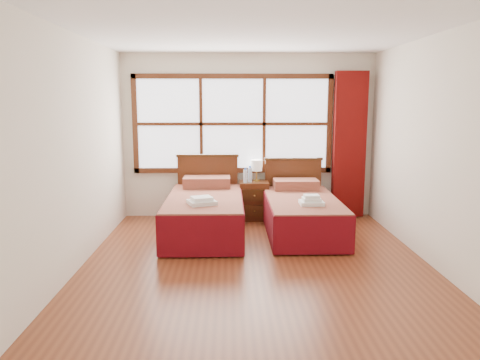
{
  "coord_description": "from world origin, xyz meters",
  "views": [
    {
      "loc": [
        -0.31,
        -5.25,
        1.87
      ],
      "look_at": [
        -0.17,
        0.7,
        0.85
      ],
      "focal_mm": 35.0,
      "sensor_mm": 36.0,
      "label": 1
    }
  ],
  "objects": [
    {
      "name": "bottle_near",
      "position": [
        -0.06,
        1.9,
        0.71
      ],
      "size": [
        0.06,
        0.06,
        0.23
      ],
      "color": "silver",
      "rests_on": "nightstand"
    },
    {
      "name": "curtain",
      "position": [
        1.6,
        2.11,
        1.17
      ],
      "size": [
        0.5,
        0.16,
        2.3
      ],
      "primitive_type": "cube",
      "color": "#630B09",
      "rests_on": "wall_back"
    },
    {
      "name": "wall_right",
      "position": [
        2.0,
        0.0,
        1.3
      ],
      "size": [
        0.0,
        4.5,
        4.5
      ],
      "primitive_type": "plane",
      "rotation": [
        1.57,
        0.0,
        -1.57
      ],
      "color": "silver",
      "rests_on": "floor"
    },
    {
      "name": "window",
      "position": [
        -0.25,
        2.21,
        1.5
      ],
      "size": [
        3.16,
        0.06,
        1.56
      ],
      "color": "white",
      "rests_on": "wall_back"
    },
    {
      "name": "nightstand",
      "position": [
        0.08,
        1.99,
        0.3
      ],
      "size": [
        0.45,
        0.45,
        0.61
      ],
      "color": "#492210",
      "rests_on": "floor"
    },
    {
      "name": "wall_back",
      "position": [
        0.0,
        2.25,
        1.3
      ],
      "size": [
        4.0,
        0.0,
        4.0
      ],
      "primitive_type": "plane",
      "rotation": [
        1.57,
        0.0,
        0.0
      ],
      "color": "silver",
      "rests_on": "floor"
    },
    {
      "name": "bed_left",
      "position": [
        -0.65,
        1.2,
        0.31
      ],
      "size": [
        1.05,
        2.07,
        1.02
      ],
      "color": "#3B200C",
      "rests_on": "floor"
    },
    {
      "name": "towels_left",
      "position": [
        -0.66,
        0.64,
        0.59
      ],
      "size": [
        0.41,
        0.39,
        0.1
      ],
      "rotation": [
        0.0,
        0.0,
        0.36
      ],
      "color": "white",
      "rests_on": "bed_left"
    },
    {
      "name": "bed_right",
      "position": [
        0.72,
        1.2,
        0.3
      ],
      "size": [
        1.0,
        2.02,
        0.97
      ],
      "color": "#3B200C",
      "rests_on": "floor"
    },
    {
      "name": "bottle_far",
      "position": [
        0.02,
        1.95,
        0.72
      ],
      "size": [
        0.07,
        0.07,
        0.26
      ],
      "color": "silver",
      "rests_on": "nightstand"
    },
    {
      "name": "wall_left",
      "position": [
        -2.0,
        0.0,
        1.3
      ],
      "size": [
        0.0,
        4.5,
        4.5
      ],
      "primitive_type": "plane",
      "rotation": [
        1.57,
        0.0,
        1.57
      ],
      "color": "silver",
      "rests_on": "floor"
    },
    {
      "name": "ceiling",
      "position": [
        0.0,
        0.0,
        2.6
      ],
      "size": [
        4.5,
        4.5,
        0.0
      ],
      "primitive_type": "plane",
      "rotation": [
        3.14,
        0.0,
        0.0
      ],
      "color": "white",
      "rests_on": "wall_back"
    },
    {
      "name": "towels_right",
      "position": [
        0.77,
        0.74,
        0.57
      ],
      "size": [
        0.31,
        0.27,
        0.13
      ],
      "rotation": [
        0.0,
        0.0,
        0.01
      ],
      "color": "white",
      "rests_on": "bed_right"
    },
    {
      "name": "floor",
      "position": [
        0.0,
        0.0,
        0.0
      ],
      "size": [
        4.5,
        4.5,
        0.0
      ],
      "primitive_type": "plane",
      "color": "brown",
      "rests_on": "ground"
    },
    {
      "name": "lamp",
      "position": [
        0.13,
        2.07,
        0.84
      ],
      "size": [
        0.17,
        0.17,
        0.33
      ],
      "color": "gold",
      "rests_on": "nightstand"
    }
  ]
}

